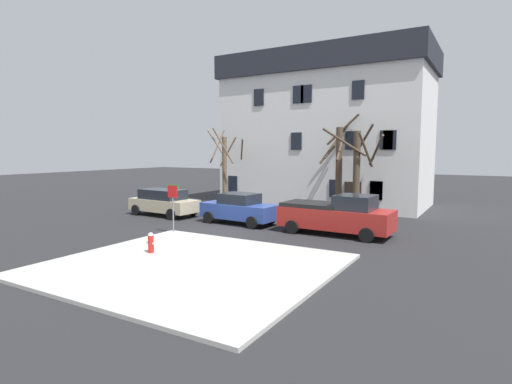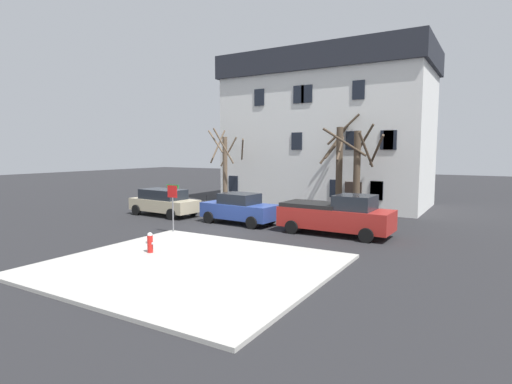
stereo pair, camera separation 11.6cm
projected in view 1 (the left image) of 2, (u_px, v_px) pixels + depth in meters
ground_plane at (218, 230)px, 21.19m from camera, size 120.00×120.00×0.00m
sidewalk_slab at (191, 266)px, 14.51m from camera, size 9.66×8.75×0.12m
building_main at (327, 130)px, 31.30m from camera, size 15.23×8.10×11.32m
tree_bare_near at (225, 167)px, 29.20m from camera, size 2.89×2.89×5.72m
tree_bare_mid at (339, 166)px, 25.78m from camera, size 3.26×3.27×6.51m
tree_bare_far at (357, 170)px, 24.72m from camera, size 2.95×2.91×5.75m
car_beige_wagon at (164, 202)px, 25.95m from camera, size 4.79×2.31×1.69m
car_blue_sedan at (239, 209)px, 23.10m from camera, size 4.57×2.31×1.73m
pickup_truck_red at (336, 215)px, 20.10m from camera, size 5.58×2.36×2.02m
fire_hydrant at (151, 242)px, 16.07m from camera, size 0.42×0.22×0.81m
street_sign_pole at (173, 199)px, 20.18m from camera, size 0.76×0.07×2.46m
bicycle_leaning at (209, 205)px, 28.41m from camera, size 1.70×0.52×1.03m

